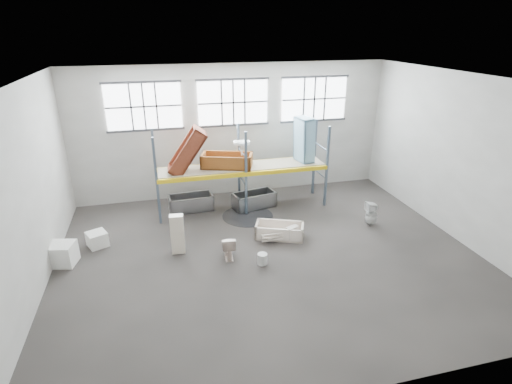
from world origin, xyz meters
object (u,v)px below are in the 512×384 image
object	(u,v)px
toilet_white	(371,214)
rust_tub_flat	(227,161)
carton_near	(62,254)
cistern_tall	(178,234)
bucket	(262,259)
steel_tub_right	(254,200)
blue_tub_upright	(304,140)
steel_tub_left	(191,203)
toilet_beige	(228,246)
bathtub_beige	(279,231)

from	to	relation	value
toilet_white	rust_tub_flat	world-z (taller)	rust_tub_flat
carton_near	toilet_white	bearing A→B (deg)	0.08
cistern_tall	bucket	size ratio (longest dim) A/B	3.75
steel_tub_right	carton_near	world-z (taller)	carton_near
blue_tub_upright	bucket	xyz separation A→B (m)	(-2.62, -3.93, -2.23)
toilet_white	steel_tub_left	size ratio (longest dim) A/B	0.54
cistern_tall	rust_tub_flat	size ratio (longest dim) A/B	0.69
toilet_white	rust_tub_flat	distance (m)	5.27
steel_tub_left	bucket	bearing A→B (deg)	-69.00
toilet_beige	toilet_white	bearing A→B (deg)	-164.98
toilet_white	bucket	distance (m)	4.39
toilet_beige	cistern_tall	bearing A→B (deg)	-19.28
steel_tub_left	blue_tub_upright	size ratio (longest dim) A/B	0.96
toilet_beige	steel_tub_right	distance (m)	3.59
toilet_beige	rust_tub_flat	size ratio (longest dim) A/B	0.40
bathtub_beige	carton_near	xyz separation A→B (m)	(-6.40, 0.01, 0.09)
bathtub_beige	rust_tub_flat	bearing A→B (deg)	137.05
toilet_beige	blue_tub_upright	bearing A→B (deg)	-130.39
rust_tub_flat	cistern_tall	bearing A→B (deg)	-126.14
cistern_tall	bucket	distance (m)	2.59
rust_tub_flat	blue_tub_upright	xyz separation A→B (m)	(2.86, -0.04, 0.57)
cistern_tall	bucket	world-z (taller)	cistern_tall
toilet_white	rust_tub_flat	bearing A→B (deg)	-117.80
cistern_tall	steel_tub_right	world-z (taller)	cistern_tall
toilet_beige	steel_tub_left	world-z (taller)	toilet_beige
steel_tub_left	bathtub_beige	bearing A→B (deg)	-47.26
rust_tub_flat	steel_tub_right	bearing A→B (deg)	-9.53
toilet_white	carton_near	xyz separation A→B (m)	(-9.61, -0.01, -0.11)
steel_tub_left	carton_near	xyz separation A→B (m)	(-3.88, -2.71, 0.03)
steel_tub_left	bucket	distance (m)	4.40
toilet_beige	bucket	distance (m)	1.06
toilet_white	carton_near	size ratio (longest dim) A/B	1.15
blue_tub_upright	steel_tub_left	bearing A→B (deg)	177.61
toilet_beige	steel_tub_right	size ratio (longest dim) A/B	0.47
steel_tub_left	bucket	size ratio (longest dim) A/B	4.86
steel_tub_left	rust_tub_flat	size ratio (longest dim) A/B	0.89
steel_tub_left	carton_near	bearing A→B (deg)	-145.04
steel_tub_left	steel_tub_right	world-z (taller)	steel_tub_left
rust_tub_flat	blue_tub_upright	size ratio (longest dim) A/B	1.07
steel_tub_right	rust_tub_flat	bearing A→B (deg)	170.47
cistern_tall	carton_near	world-z (taller)	cistern_tall
bathtub_beige	blue_tub_upright	xyz separation A→B (m)	(1.68, 2.55, 2.17)
bathtub_beige	carton_near	distance (m)	6.40
bucket	cistern_tall	bearing A→B (deg)	151.13
bathtub_beige	cistern_tall	bearing A→B (deg)	-154.61
steel_tub_left	toilet_white	bearing A→B (deg)	-25.22
steel_tub_right	blue_tub_upright	xyz separation A→B (m)	(1.91, 0.12, 2.11)
steel_tub_right	cistern_tall	bearing A→B (deg)	-138.78
steel_tub_left	cistern_tall	bearing A→B (deg)	-102.94
bathtub_beige	rust_tub_flat	size ratio (longest dim) A/B	0.86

